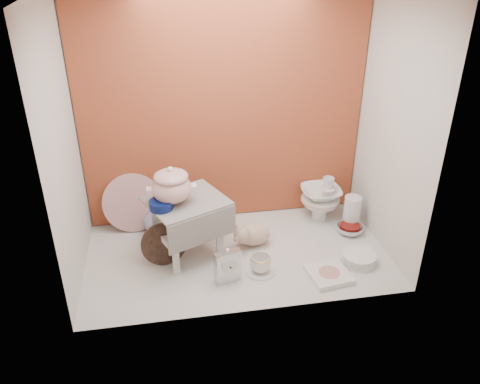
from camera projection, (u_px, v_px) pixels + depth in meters
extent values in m
plane|color=silver|center=(237.00, 255.00, 2.96)|extent=(1.80, 1.80, 0.00)
cube|color=#AF3B2B|center=(224.00, 110.00, 3.04)|extent=(1.80, 0.06, 1.50)
cube|color=silver|center=(62.00, 151.00, 2.47)|extent=(0.06, 1.00, 1.50)
cube|color=silver|center=(395.00, 129.00, 2.74)|extent=(0.06, 1.00, 1.50)
cylinder|color=#0B1752|center=(161.00, 205.00, 2.70)|extent=(0.17, 0.17, 0.05)
imported|color=white|center=(164.00, 216.00, 3.10)|extent=(0.28, 0.28, 0.26)
cube|color=silver|center=(228.00, 265.00, 2.69)|extent=(0.15, 0.09, 0.21)
ellipsoid|color=tan|center=(254.00, 234.00, 3.02)|extent=(0.29, 0.22, 0.16)
cylinder|color=white|center=(260.00, 271.00, 2.81)|extent=(0.21, 0.21, 0.01)
imported|color=white|center=(261.00, 264.00, 2.78)|extent=(0.14, 0.14, 0.10)
cube|color=white|center=(329.00, 275.00, 2.77)|extent=(0.25, 0.25, 0.03)
cylinder|color=white|center=(359.00, 258.00, 2.88)|extent=(0.26, 0.26, 0.06)
imported|color=silver|center=(350.00, 229.00, 3.16)|extent=(0.23, 0.23, 0.05)
cylinder|color=silver|center=(352.00, 212.00, 3.19)|extent=(0.12, 0.12, 0.22)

